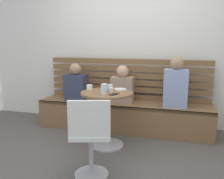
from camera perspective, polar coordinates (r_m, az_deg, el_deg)
The scene contains 16 objects.
ground at distance 2.95m, azimuth -3.07°, elevation -16.99°, with size 8.00×8.00×0.00m, color #514C47.
back_wall at distance 4.18m, azimuth 4.18°, elevation 11.99°, with size 5.20×0.10×2.90m, color silver.
booth_bench at distance 3.93m, azimuth 2.60°, elevation -6.13°, with size 2.70×0.52×0.44m.
booth_backrest at distance 4.03m, azimuth 3.46°, elevation 2.44°, with size 2.65×0.04×0.67m.
cafe_table at distance 3.24m, azimuth -1.17°, elevation -4.43°, with size 0.68×0.68×0.74m.
white_chair at distance 2.50m, azimuth -5.03°, elevation -10.55°, with size 0.50×0.50×0.85m.
person_adult at distance 3.67m, azimuth 14.58°, elevation 1.06°, with size 0.34×0.22×0.73m.
person_child_left at distance 3.84m, azimuth 2.42°, elevation 0.75°, with size 0.34×0.22×0.58m.
person_child_middle at distance 4.04m, azimuth -8.37°, elevation 1.27°, with size 0.34×0.22×0.60m.
cup_water_clear at distance 3.19m, azimuth -1.76°, elevation 0.41°, with size 0.07×0.07×0.11m, color white.
cup_espresso_small at distance 3.20m, azimuth -0.27°, elevation -0.02°, with size 0.06×0.06×0.06m, color silver.
cup_ceramic_white at distance 3.33m, azimuth -5.22°, elevation 0.50°, with size 0.08×0.08×0.07m, color white.
cup_glass_tall at distance 3.06m, azimuth -1.94°, elevation 0.05°, with size 0.07×0.07×0.12m, color silver.
cup_glass_short at distance 3.28m, azimuth -0.53°, elevation 0.48°, with size 0.08×0.08×0.08m, color silver.
plate_small at distance 3.34m, azimuth 1.88°, elevation 0.08°, with size 0.17×0.17×0.01m, color white.
phone_on_table at distance 3.04m, azimuth 0.43°, elevation -1.09°, with size 0.07×0.14×0.01m, color black.
Camera 1 is at (0.86, -2.45, 1.39)m, focal length 39.50 mm.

